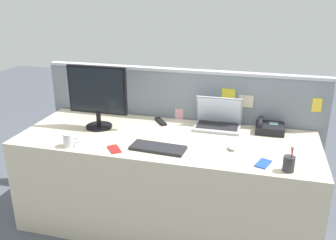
% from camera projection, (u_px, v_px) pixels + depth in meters
% --- Properties ---
extents(ground_plane, '(10.00, 10.00, 0.00)m').
position_uv_depth(ground_plane, '(166.00, 221.00, 3.00)').
color(ground_plane, '#4C515B').
extents(desk, '(2.22, 0.83, 0.74)m').
position_uv_depth(desk, '(166.00, 181.00, 2.87)').
color(desk, beige).
rests_on(desk, ground_plane).
extents(cubicle_divider, '(2.37, 0.08, 1.16)m').
position_uv_depth(cubicle_divider, '(180.00, 134.00, 3.21)').
color(cubicle_divider, gray).
rests_on(cubicle_divider, ground_plane).
extents(desktop_monitor, '(0.48, 0.21, 0.49)m').
position_uv_depth(desktop_monitor, '(97.00, 94.00, 2.85)').
color(desktop_monitor, black).
rests_on(desktop_monitor, desk).
extents(laptop, '(0.36, 0.24, 0.24)m').
position_uv_depth(laptop, '(218.00, 120.00, 2.92)').
color(laptop, '#9EA0A8').
rests_on(laptop, desk).
extents(desk_phone, '(0.21, 0.20, 0.10)m').
position_uv_depth(desk_phone, '(269.00, 128.00, 2.83)').
color(desk_phone, black).
rests_on(desk_phone, desk).
extents(keyboard_main, '(0.39, 0.18, 0.02)m').
position_uv_depth(keyboard_main, '(158.00, 148.00, 2.54)').
color(keyboard_main, '#232328').
rests_on(keyboard_main, desk).
extents(computer_mouse_right_hand, '(0.07, 0.11, 0.03)m').
position_uv_depth(computer_mouse_right_hand, '(232.00, 147.00, 2.54)').
color(computer_mouse_right_hand, silver).
rests_on(computer_mouse_right_hand, desk).
extents(pen_cup, '(0.07, 0.07, 0.17)m').
position_uv_depth(pen_cup, '(289.00, 164.00, 2.23)').
color(pen_cup, '#333338').
rests_on(pen_cup, desk).
extents(cell_phone_blue_case, '(0.11, 0.15, 0.01)m').
position_uv_depth(cell_phone_blue_case, '(263.00, 163.00, 2.33)').
color(cell_phone_blue_case, blue).
rests_on(cell_phone_blue_case, desk).
extents(cell_phone_red_case, '(0.14, 0.15, 0.01)m').
position_uv_depth(cell_phone_red_case, '(114.00, 149.00, 2.53)').
color(cell_phone_red_case, '#B22323').
rests_on(cell_phone_red_case, desk).
extents(tv_remote, '(0.14, 0.16, 0.02)m').
position_uv_depth(tv_remote, '(161.00, 121.00, 3.03)').
color(tv_remote, black).
rests_on(tv_remote, desk).
extents(coffee_mug, '(0.12, 0.08, 0.10)m').
position_uv_depth(coffee_mug, '(69.00, 140.00, 2.58)').
color(coffee_mug, white).
rests_on(coffee_mug, desk).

